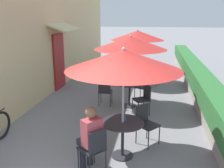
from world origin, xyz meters
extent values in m
cube|color=#D6B784|center=(-2.55, 7.04, 2.10)|extent=(0.24, 14.08, 4.20)
cube|color=maroon|center=(-2.39, 6.34, 1.05)|extent=(0.08, 0.96, 2.10)
cube|color=beige|center=(-2.08, 6.34, 2.35)|extent=(0.78, 1.80, 0.30)
cube|color=gray|center=(2.75, 6.94, 0.23)|extent=(0.44, 13.08, 0.45)
cube|color=#2D6B33|center=(2.75, 6.94, 0.73)|extent=(0.60, 12.43, 0.56)
cylinder|color=#28282D|center=(0.68, 1.82, 0.01)|extent=(0.44, 0.44, 0.02)
cylinder|color=#28282D|center=(0.68, 1.82, 0.37)|extent=(0.06, 0.06, 0.73)
cylinder|color=#28282D|center=(0.68, 1.82, 0.74)|extent=(0.84, 0.84, 0.02)
cylinder|color=#B7B7BC|center=(0.68, 1.82, 1.06)|extent=(0.04, 0.04, 2.12)
cone|color=red|center=(0.68, 1.82, 1.98)|extent=(2.17, 2.17, 0.38)
sphere|color=#B7B7BC|center=(0.68, 1.82, 2.18)|extent=(0.07, 0.07, 0.07)
cube|color=#232328|center=(1.16, 2.40, 0.45)|extent=(0.56, 0.56, 0.04)
cube|color=#232328|center=(1.02, 2.52, 0.66)|extent=(0.27, 0.31, 0.42)
cylinder|color=#232328|center=(1.19, 2.15, 0.23)|extent=(0.02, 0.02, 0.45)
cylinder|color=#232328|center=(1.42, 2.42, 0.23)|extent=(0.02, 0.02, 0.45)
cylinder|color=#232328|center=(0.91, 2.38, 0.23)|extent=(0.02, 0.02, 0.45)
cylinder|color=#232328|center=(1.14, 2.65, 0.23)|extent=(0.02, 0.02, 0.45)
cube|color=#232328|center=(0.19, 1.23, 0.45)|extent=(0.56, 0.56, 0.04)
cube|color=#232328|center=(0.33, 1.11, 0.66)|extent=(0.27, 0.31, 0.42)
cylinder|color=#232328|center=(0.17, 1.49, 0.23)|extent=(0.02, 0.02, 0.45)
cylinder|color=#232328|center=(-0.06, 1.21, 0.23)|extent=(0.02, 0.02, 0.45)
cylinder|color=#232328|center=(0.45, 1.26, 0.23)|extent=(0.02, 0.02, 0.45)
cylinder|color=#232328|center=(0.22, 0.98, 0.23)|extent=(0.02, 0.02, 0.45)
cylinder|color=#23232D|center=(0.11, 1.41, 0.24)|extent=(0.11, 0.11, 0.47)
cylinder|color=#23232D|center=(0.00, 1.29, 0.24)|extent=(0.11, 0.11, 0.47)
cube|color=#23232D|center=(0.12, 1.29, 0.53)|extent=(0.47, 0.46, 0.12)
cube|color=#AD424C|center=(0.21, 1.22, 0.78)|extent=(0.39, 0.40, 0.50)
sphere|color=brown|center=(0.19, 1.23, 1.15)|extent=(0.20, 0.20, 0.20)
cylinder|color=teal|center=(0.70, 1.91, 0.79)|extent=(0.07, 0.07, 0.09)
cylinder|color=#28282D|center=(0.52, 4.73, 0.01)|extent=(0.44, 0.44, 0.02)
cylinder|color=#28282D|center=(0.52, 4.73, 0.37)|extent=(0.06, 0.06, 0.73)
cylinder|color=#28282D|center=(0.52, 4.73, 0.74)|extent=(0.84, 0.84, 0.02)
cylinder|color=#B7B7BC|center=(0.52, 4.73, 1.06)|extent=(0.04, 0.04, 2.12)
cone|color=red|center=(0.52, 4.73, 1.98)|extent=(2.17, 2.17, 0.38)
sphere|color=#B7B7BC|center=(0.52, 4.73, 2.18)|extent=(0.07, 0.07, 0.07)
cube|color=#232328|center=(0.91, 4.08, 0.45)|extent=(0.55, 0.55, 0.04)
cube|color=#232328|center=(1.07, 4.18, 0.66)|extent=(0.23, 0.34, 0.42)
cylinder|color=#232328|center=(0.67, 4.14, 0.23)|extent=(0.02, 0.02, 0.45)
cylinder|color=#232328|center=(0.86, 3.84, 0.23)|extent=(0.02, 0.02, 0.45)
cylinder|color=#232328|center=(0.97, 4.33, 0.23)|extent=(0.02, 0.02, 0.45)
cylinder|color=#232328|center=(1.16, 4.03, 0.23)|extent=(0.02, 0.02, 0.45)
cube|color=#232328|center=(0.88, 5.40, 0.45)|extent=(0.54, 0.54, 0.04)
cube|color=#232328|center=(0.71, 5.49, 0.66)|extent=(0.21, 0.35, 0.42)
cylinder|color=#232328|center=(0.95, 5.16, 0.23)|extent=(0.02, 0.02, 0.45)
cylinder|color=#232328|center=(1.12, 5.47, 0.23)|extent=(0.02, 0.02, 0.45)
cylinder|color=#232328|center=(0.63, 5.33, 0.23)|extent=(0.02, 0.02, 0.45)
cylinder|color=#232328|center=(0.80, 5.64, 0.23)|extent=(0.02, 0.02, 0.45)
cube|color=#232328|center=(-0.24, 4.71, 0.45)|extent=(0.41, 0.41, 0.04)
cube|color=#232328|center=(-0.24, 4.52, 0.66)|extent=(0.38, 0.04, 0.42)
cylinder|color=#232328|center=(-0.07, 4.89, 0.23)|extent=(0.02, 0.02, 0.45)
cylinder|color=#232328|center=(-0.43, 4.88, 0.23)|extent=(0.02, 0.02, 0.45)
cylinder|color=#232328|center=(-0.06, 4.53, 0.23)|extent=(0.02, 0.02, 0.45)
cylinder|color=#232328|center=(-0.42, 4.52, 0.23)|extent=(0.02, 0.02, 0.45)
cylinder|color=white|center=(0.49, 4.68, 0.79)|extent=(0.07, 0.07, 0.09)
cylinder|color=#28282D|center=(0.51, 7.64, 0.01)|extent=(0.44, 0.44, 0.02)
cylinder|color=#28282D|center=(0.51, 7.64, 0.37)|extent=(0.06, 0.06, 0.73)
cylinder|color=#28282D|center=(0.51, 7.64, 0.74)|extent=(0.84, 0.84, 0.02)
cylinder|color=#B7B7BC|center=(0.51, 7.64, 1.06)|extent=(0.04, 0.04, 2.12)
cone|color=red|center=(0.51, 7.64, 1.98)|extent=(2.17, 2.17, 0.38)
sphere|color=#B7B7BC|center=(0.51, 7.64, 2.18)|extent=(0.07, 0.07, 0.07)
cube|color=#232328|center=(1.23, 7.41, 0.45)|extent=(0.50, 0.50, 0.04)
cube|color=#232328|center=(1.29, 7.58, 0.66)|extent=(0.37, 0.15, 0.42)
cylinder|color=#232328|center=(1.01, 7.29, 0.23)|extent=(0.02, 0.02, 0.45)
cylinder|color=#232328|center=(1.35, 7.18, 0.23)|extent=(0.02, 0.02, 0.45)
cylinder|color=#232328|center=(1.12, 7.63, 0.23)|extent=(0.02, 0.02, 0.45)
cylinder|color=#232328|center=(1.46, 7.52, 0.23)|extent=(0.02, 0.02, 0.45)
cube|color=#232328|center=(0.35, 8.38, 0.45)|extent=(0.47, 0.47, 0.04)
cube|color=#232328|center=(0.17, 8.35, 0.66)|extent=(0.11, 0.38, 0.42)
cylinder|color=#232328|center=(0.57, 8.25, 0.23)|extent=(0.02, 0.02, 0.45)
cylinder|color=#232328|center=(0.49, 8.60, 0.23)|extent=(0.02, 0.02, 0.45)
cylinder|color=#232328|center=(0.21, 8.17, 0.23)|extent=(0.02, 0.02, 0.45)
cylinder|color=#232328|center=(0.14, 8.52, 0.23)|extent=(0.02, 0.02, 0.45)
cube|color=#232328|center=(-0.05, 7.13, 0.45)|extent=(0.56, 0.56, 0.04)
cube|color=#232328|center=(0.07, 7.00, 0.66)|extent=(0.30, 0.28, 0.42)
cylinder|color=#232328|center=(-0.04, 7.39, 0.23)|extent=(0.02, 0.02, 0.45)
cylinder|color=#232328|center=(-0.31, 7.15, 0.23)|extent=(0.02, 0.02, 0.45)
cylinder|color=#232328|center=(0.20, 7.12, 0.23)|extent=(0.02, 0.02, 0.45)
cylinder|color=#232328|center=(-0.07, 6.88, 0.23)|extent=(0.02, 0.02, 0.45)
cylinder|color=#B73D3D|center=(0.42, 7.79, 0.79)|extent=(0.07, 0.07, 0.09)
torus|color=black|center=(-2.17, 2.09, 0.33)|extent=(0.09, 0.66, 0.65)
camera|label=1|loc=(1.24, -2.67, 2.77)|focal=40.00mm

